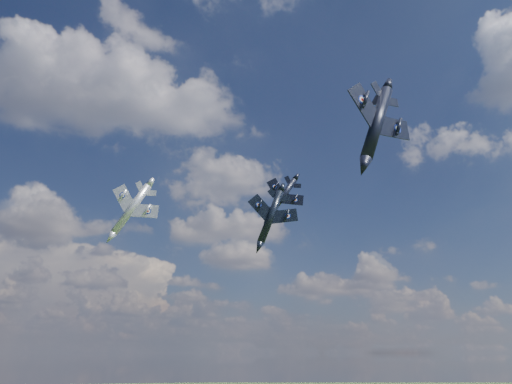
{
  "coord_description": "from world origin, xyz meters",
  "views": [
    {
      "loc": [
        -12.91,
        -68.43,
        56.45
      ],
      "look_at": [
        4.25,
        13.83,
        83.63
      ],
      "focal_mm": 35.0,
      "sensor_mm": 36.0,
      "label": 1
    }
  ],
  "objects": [
    {
      "name": "jet_right_navy",
      "position": [
        14.29,
        -14.41,
        84.72
      ],
      "size": [
        16.96,
        19.57,
        7.81
      ],
      "primitive_type": null,
      "rotation": [
        0.0,
        0.41,
        0.34
      ],
      "color": "black"
    },
    {
      "name": "jet_high_navy",
      "position": [
        12.08,
        25.49,
        86.65
      ],
      "size": [
        11.97,
        14.67,
        7.43
      ],
      "primitive_type": null,
      "rotation": [
        0.0,
        0.61,
        -0.25
      ],
      "color": "black"
    },
    {
      "name": "jet_lead_navy",
      "position": [
        8.13,
        18.96,
        80.71
      ],
      "size": [
        13.21,
        16.2,
        6.55
      ],
      "primitive_type": null,
      "rotation": [
        0.0,
        0.37,
        -0.18
      ],
      "color": "black"
    },
    {
      "name": "jet_left_silver",
      "position": [
        -17.52,
        25.28,
        82.46
      ],
      "size": [
        13.83,
        17.07,
        8.39
      ],
      "primitive_type": null,
      "rotation": [
        0.0,
        0.56,
        -0.22
      ],
      "color": "gray"
    }
  ]
}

